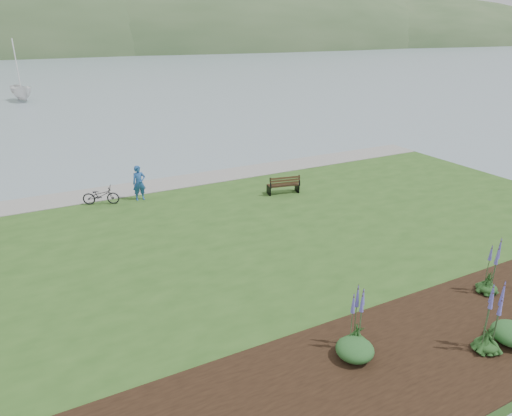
{
  "coord_description": "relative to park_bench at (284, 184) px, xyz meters",
  "views": [
    {
      "loc": [
        -7.1,
        -16.44,
        8.36
      ],
      "look_at": [
        1.18,
        -0.59,
        1.3
      ],
      "focal_mm": 32.0,
      "sensor_mm": 36.0,
      "label": 1
    }
  ],
  "objects": [
    {
      "name": "bicycle_a",
      "position": [
        -8.62,
        2.78,
        -0.04
      ],
      "size": [
        1.2,
        1.83,
        0.91
      ],
      "primitive_type": "imported",
      "rotation": [
        0.0,
        0.0,
        1.19
      ],
      "color": "black",
      "rests_on": "lawn"
    },
    {
      "name": "ground",
      "position": [
        -4.44,
        -2.58,
        -0.9
      ],
      "size": [
        600.0,
        600.0,
        0.0
      ],
      "primitive_type": "plane",
      "color": "gray",
      "rests_on": "ground"
    },
    {
      "name": "sailboat",
      "position": [
        -10.58,
        45.0,
        -0.9
      ],
      "size": [
        10.57,
        10.69,
        23.19
      ],
      "primitive_type": "imported",
      "rotation": [
        0.0,
        0.0,
        0.22
      ],
      "color": "silver",
      "rests_on": "ground"
    },
    {
      "name": "park_bench",
      "position": [
        0.0,
        0.0,
        0.0
      ],
      "size": [
        1.7,
        0.94,
        1.0
      ],
      "rotation": [
        0.0,
        0.0,
        -0.19
      ],
      "color": "black",
      "rests_on": "lawn"
    },
    {
      "name": "shrub_1",
      "position": [
        -0.73,
        -13.2,
        -0.19
      ],
      "size": [
        1.07,
        1.07,
        0.54
      ],
      "primitive_type": "ellipsoid",
      "color": "#1E4C21",
      "rests_on": "garden_bed"
    },
    {
      "name": "echium_0",
      "position": [
        -1.62,
        -13.12,
        0.45
      ],
      "size": [
        0.62,
        0.62,
        2.22
      ],
      "color": "#173C16",
      "rests_on": "garden_bed"
    },
    {
      "name": "echium_1",
      "position": [
        0.91,
        -11.23,
        0.31
      ],
      "size": [
        0.62,
        0.62,
        2.05
      ],
      "color": "#173C16",
      "rests_on": "garden_bed"
    },
    {
      "name": "far_hillside",
      "position": [
        15.56,
        167.42,
        -0.9
      ],
      "size": [
        580.0,
        80.0,
        38.0
      ],
      "primitive_type": null,
      "color": "#36502D",
      "rests_on": "ground"
    },
    {
      "name": "shoreline_path",
      "position": [
        -4.44,
        4.32,
        -0.48
      ],
      "size": [
        34.0,
        2.2,
        0.03
      ],
      "primitive_type": "cube",
      "color": "gray",
      "rests_on": "lawn"
    },
    {
      "name": "shrub_0",
      "position": [
        -4.88,
        -11.74,
        -0.21
      ],
      "size": [
        0.99,
        0.99,
        0.49
      ],
      "primitive_type": "ellipsoid",
      "color": "#1E4C21",
      "rests_on": "garden_bed"
    },
    {
      "name": "person",
      "position": [
        -6.78,
        2.54,
        0.53
      ],
      "size": [
        0.75,
        0.52,
        2.05
      ],
      "primitive_type": "imported",
      "rotation": [
        0.0,
        0.0,
        -0.01
      ],
      "color": "#1F4C91",
      "rests_on": "lawn"
    },
    {
      "name": "garden_bed",
      "position": [
        -1.44,
        -12.38,
        -0.48
      ],
      "size": [
        24.0,
        4.4,
        0.04
      ],
      "primitive_type": "cube",
      "color": "black",
      "rests_on": "lawn"
    },
    {
      "name": "lawn",
      "position": [
        -4.44,
        -4.58,
        -0.7
      ],
      "size": [
        34.0,
        20.0,
        0.4
      ],
      "primitive_type": "cube",
      "color": "#2A4F1C",
      "rests_on": "ground"
    },
    {
      "name": "echium_4",
      "position": [
        -4.58,
        -11.43,
        0.44
      ],
      "size": [
        0.62,
        0.62,
        2.2
      ],
      "color": "#173C16",
      "rests_on": "garden_bed"
    }
  ]
}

